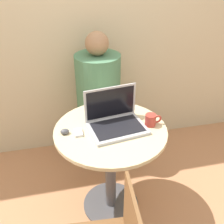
{
  "coord_description": "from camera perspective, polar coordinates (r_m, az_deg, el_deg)",
  "views": [
    {
      "loc": [
        -0.31,
        -1.41,
        1.77
      ],
      "look_at": [
        0.02,
        0.05,
        0.86
      ],
      "focal_mm": 42.0,
      "sensor_mm": 36.0,
      "label": 1
    }
  ],
  "objects": [
    {
      "name": "round_table",
      "position": [
        1.9,
        -0.31,
        -8.93
      ],
      "size": [
        0.76,
        0.76,
        0.76
      ],
      "color": "#4C4C51",
      "rests_on": "ground_plane"
    },
    {
      "name": "person_seated",
      "position": [
        2.48,
        -2.96,
        0.9
      ],
      "size": [
        0.42,
        0.62,
        1.25
      ],
      "color": "brown",
      "rests_on": "ground_plane"
    },
    {
      "name": "cell_phone",
      "position": [
        1.73,
        -7.31,
        -4.44
      ],
      "size": [
        0.05,
        0.09,
        0.02
      ],
      "color": "silver",
      "rests_on": "round_table"
    },
    {
      "name": "coffee_cup",
      "position": [
        1.8,
        8.51,
        -1.7
      ],
      "size": [
        0.12,
        0.07,
        0.08
      ],
      "color": "#B2382D",
      "rests_on": "round_table"
    },
    {
      "name": "ground_plane",
      "position": [
        2.29,
        -0.27,
        -19.42
      ],
      "size": [
        12.0,
        12.0,
        0.0
      ],
      "primitive_type": "plane",
      "color": "tan"
    },
    {
      "name": "back_wall",
      "position": [
        2.4,
        -5.4,
        19.87
      ],
      "size": [
        7.0,
        0.05,
        2.6
      ],
      "color": "beige",
      "rests_on": "ground_plane"
    },
    {
      "name": "computer_mouse",
      "position": [
        1.74,
        -10.25,
        -4.21
      ],
      "size": [
        0.06,
        0.04,
        0.04
      ],
      "color": "#4C4C51",
      "rests_on": "round_table"
    },
    {
      "name": "laptop",
      "position": [
        1.76,
        0.69,
        -1.75
      ],
      "size": [
        0.4,
        0.32,
        0.26
      ],
      "color": "#B7B7BC",
      "rests_on": "round_table"
    }
  ]
}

